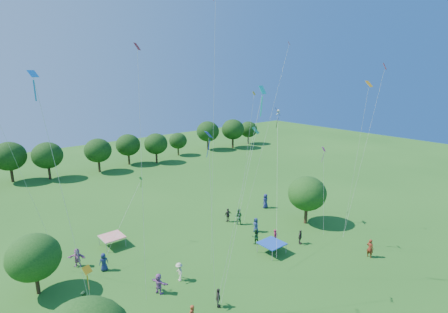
# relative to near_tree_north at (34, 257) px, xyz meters

# --- Properties ---
(near_tree_north) EXTENTS (4.12, 4.12, 5.09)m
(near_tree_north) POSITION_rel_near_tree_north_xyz_m (0.00, 0.00, 0.00)
(near_tree_north) COLOR #422B19
(near_tree_north) RESTS_ON ground
(near_tree_east) EXTENTS (4.45, 4.45, 5.73)m
(near_tree_east) POSITION_rel_near_tree_north_xyz_m (27.66, -5.44, 0.49)
(near_tree_east) COLOR #422B19
(near_tree_east) RESTS_ON ground
(treeline) EXTENTS (88.01, 8.77, 6.77)m
(treeline) POSITION_rel_near_tree_north_xyz_m (11.01, 33.18, 0.86)
(treeline) COLOR #422B19
(treeline) RESTS_ON ground
(tent_red_stripe) EXTENTS (2.20, 2.20, 1.10)m
(tent_red_stripe) POSITION_rel_near_tree_north_xyz_m (7.81, 3.84, -2.20)
(tent_red_stripe) COLOR red
(tent_red_stripe) RESTS_ON ground
(tent_blue) EXTENTS (2.20, 2.20, 1.10)m
(tent_blue) POSITION_rel_near_tree_north_xyz_m (19.35, -7.67, -2.20)
(tent_blue) COLOR #1944A8
(tent_blue) RESTS_ON ground
(crowd_person_0) EXTENTS (1.03, 0.69, 1.92)m
(crowd_person_0) POSITION_rel_near_tree_north_xyz_m (27.49, 0.95, -2.28)
(crowd_person_0) COLOR navy
(crowd_person_0) RESTS_ON ground
(crowd_person_1) EXTENTS (0.46, 0.70, 1.87)m
(crowd_person_1) POSITION_rel_near_tree_north_xyz_m (26.07, -14.27, -2.30)
(crowd_person_1) COLOR maroon
(crowd_person_1) RESTS_ON ground
(crowd_person_2) EXTENTS (0.91, 0.69, 1.63)m
(crowd_person_2) POSITION_rel_near_tree_north_xyz_m (19.49, -5.25, -2.42)
(crowd_person_2) COLOR #26592A
(crowd_person_2) RESTS_ON ground
(crowd_person_4) EXTENTS (0.99, 0.69, 1.55)m
(crowd_person_4) POSITION_rel_near_tree_north_xyz_m (23.03, -8.27, -2.46)
(crowd_person_4) COLOR #38342D
(crowd_person_4) RESTS_ON ground
(crowd_person_5) EXTENTS (1.13, 1.73, 1.74)m
(crowd_person_5) POSITION_rel_near_tree_north_xyz_m (7.53, -6.26, -2.36)
(crowd_person_5) COLOR #A863A9
(crowd_person_5) RESTS_ON ground
(crowd_person_6) EXTENTS (0.53, 0.86, 1.65)m
(crowd_person_6) POSITION_rel_near_tree_north_xyz_m (21.47, -3.32, -2.41)
(crowd_person_6) COLOR navy
(crowd_person_6) RESTS_ON ground
(crowd_person_8) EXTENTS (1.07, 0.84, 1.92)m
(crowd_person_8) POSITION_rel_near_tree_north_xyz_m (2.09, -5.06, -2.28)
(crowd_person_8) COLOR #265A2D
(crowd_person_8) RESTS_ON ground
(crowd_person_10) EXTENTS (1.01, 0.51, 1.67)m
(crowd_person_10) POSITION_rel_near_tree_north_xyz_m (20.87, 0.79, -2.40)
(crowd_person_10) COLOR #3B332F
(crowd_person_10) RESTS_ON ground
(crowd_person_11) EXTENTS (1.65, 1.50, 1.76)m
(crowd_person_11) POSITION_rel_near_tree_north_xyz_m (3.78, 2.13, -2.35)
(crowd_person_11) COLOR #AF669F
(crowd_person_11) RESTS_ON ground
(crowd_person_12) EXTENTS (0.89, 0.57, 1.68)m
(crowd_person_12) POSITION_rel_near_tree_north_xyz_m (5.39, -0.13, -2.39)
(crowd_person_12) COLOR navy
(crowd_person_12) RESTS_ON ground
(crowd_person_13) EXTENTS (0.69, 0.53, 1.63)m
(crowd_person_13) POSITION_rel_near_tree_north_xyz_m (21.00, -6.65, -2.42)
(crowd_person_13) COLOR maroon
(crowd_person_13) RESTS_ON ground
(crowd_person_14) EXTENTS (0.96, 1.06, 1.91)m
(crowd_person_14) POSITION_rel_near_tree_north_xyz_m (21.37, -0.54, -2.28)
(crowd_person_14) COLOR #2B6535
(crowd_person_14) RESTS_ON ground
(crowd_person_15) EXTENTS (0.77, 1.18, 1.67)m
(crowd_person_15) POSITION_rel_near_tree_north_xyz_m (9.76, -5.82, -2.40)
(crowd_person_15) COLOR beige
(crowd_person_15) RESTS_ON ground
(crowd_person_16) EXTENTS (0.88, 0.99, 1.57)m
(crowd_person_16) POSITION_rel_near_tree_north_xyz_m (10.15, -10.66, -2.45)
(crowd_person_16) COLOR #38342D
(crowd_person_16) RESTS_ON ground
(pirate_kite) EXTENTS (8.40, 7.94, 12.32)m
(pirate_kite) POSITION_rel_near_tree_north_xyz_m (24.82, -3.05, 9.54)
(pirate_kite) COLOR black
(red_high_kite) EXTENTS (0.80, 0.76, 24.94)m
(red_high_kite) POSITION_rel_near_tree_north_xyz_m (12.51, -7.48, 17.61)
(red_high_kite) COLOR red
(small_kite_0) EXTENTS (0.92, 0.72, 17.98)m
(small_kite_0) POSITION_rel_near_tree_north_xyz_m (6.00, -7.68, 11.29)
(small_kite_0) COLOR red
(small_kite_1) EXTENTS (0.78, 1.58, 15.44)m
(small_kite_1) POSITION_rel_near_tree_north_xyz_m (25.31, -12.78, 10.82)
(small_kite_1) COLOR orange
(small_kite_2) EXTENTS (0.80, 1.65, 13.93)m
(small_kite_2) POSITION_rel_near_tree_north_xyz_m (25.01, 1.45, 8.41)
(small_kite_2) COLOR gold
(small_kite_3) EXTENTS (3.84, 0.70, 12.42)m
(small_kite_3) POSITION_rel_near_tree_north_xyz_m (12.28, -11.62, 8.12)
(small_kite_3) COLOR #177F3D
(small_kite_4) EXTENTS (1.60, 1.53, 12.84)m
(small_kite_4) POSITION_rel_near_tree_north_xyz_m (8.00, -12.63, 7.90)
(small_kite_4) COLOR #141DC8
(small_kite_5) EXTENTS (0.85, 0.59, 9.18)m
(small_kite_5) POSITION_rel_near_tree_north_xyz_m (24.07, -9.78, 5.56)
(small_kite_5) COLOR #89178A
(small_kite_6) EXTENTS (3.59, 1.16, 14.25)m
(small_kite_6) POSITION_rel_near_tree_north_xyz_m (-0.43, 1.72, 9.36)
(small_kite_6) COLOR silver
(small_kite_7) EXTENTS (1.75, 2.76, 15.41)m
(small_kite_7) POSITION_rel_near_tree_north_xyz_m (10.40, -13.72, 10.03)
(small_kite_7) COLOR #0ED9C1
(small_kite_8) EXTENTS (4.57, 2.00, 19.20)m
(small_kite_8) POSITION_rel_near_tree_north_xyz_m (23.22, -3.77, 10.87)
(small_kite_8) COLOR red
(small_kite_9) EXTENTS (1.90, 1.95, 16.97)m
(small_kite_9) POSITION_rel_near_tree_north_xyz_m (26.84, -12.99, 11.49)
(small_kite_9) COLOR red
(small_kite_10) EXTENTS (0.53, 0.44, 5.98)m
(small_kite_10) POSITION_rel_near_tree_north_xyz_m (0.74, -11.07, 2.97)
(small_kite_10) COLOR orange
(small_kite_11) EXTENTS (5.54, 3.17, 5.79)m
(small_kite_11) POSITION_rel_near_tree_north_xyz_m (9.76, 2.12, 2.42)
(small_kite_11) COLOR #359A1C
(small_kite_12) EXTENTS (2.16, 0.66, 16.27)m
(small_kite_12) POSITION_rel_near_tree_north_xyz_m (-0.20, -11.04, 9.73)
(small_kite_12) COLOR blue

